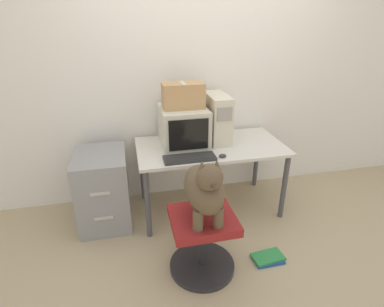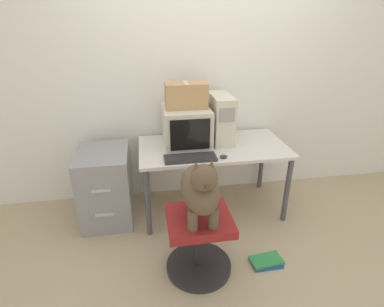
# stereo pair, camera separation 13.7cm
# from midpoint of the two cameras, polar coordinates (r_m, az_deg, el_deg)

# --- Properties ---
(ground_plane) EXTENTS (12.00, 12.00, 0.00)m
(ground_plane) POSITION_cam_midpoint_polar(r_m,az_deg,el_deg) (2.93, 3.87, -14.08)
(ground_plane) COLOR tan
(wall_back) EXTENTS (8.00, 0.05, 2.60)m
(wall_back) POSITION_cam_midpoint_polar(r_m,az_deg,el_deg) (3.12, 0.24, 14.79)
(wall_back) COLOR white
(wall_back) RESTS_ON ground_plane
(desk) EXTENTS (1.41, 0.74, 0.71)m
(desk) POSITION_cam_midpoint_polar(r_m,az_deg,el_deg) (2.91, 2.16, 0.15)
(desk) COLOR silver
(desk) RESTS_ON ground_plane
(crt_monitor) EXTENTS (0.43, 0.48, 0.36)m
(crt_monitor) POSITION_cam_midpoint_polar(r_m,az_deg,el_deg) (2.85, -3.01, 5.19)
(crt_monitor) COLOR beige
(crt_monitor) RESTS_ON desk
(pc_tower) EXTENTS (0.19, 0.44, 0.46)m
(pc_tower) POSITION_cam_midpoint_polar(r_m,az_deg,el_deg) (2.94, 3.46, 6.79)
(pc_tower) COLOR beige
(pc_tower) RESTS_ON desk
(keyboard) EXTENTS (0.45, 0.17, 0.03)m
(keyboard) POSITION_cam_midpoint_polar(r_m,az_deg,el_deg) (2.59, -1.96, -0.86)
(keyboard) COLOR #2D2D2D
(keyboard) RESTS_ON desk
(computer_mouse) EXTENTS (0.07, 0.05, 0.03)m
(computer_mouse) POSITION_cam_midpoint_polar(r_m,az_deg,el_deg) (2.63, 4.36, -0.45)
(computer_mouse) COLOR #333333
(computer_mouse) RESTS_ON desk
(office_chair) EXTENTS (0.51, 0.51, 0.50)m
(office_chair) POSITION_cam_midpoint_polar(r_m,az_deg,el_deg) (2.38, 0.30, -16.21)
(office_chair) COLOR #262628
(office_chair) RESTS_ON ground_plane
(dog) EXTENTS (0.26, 0.51, 0.52)m
(dog) POSITION_cam_midpoint_polar(r_m,az_deg,el_deg) (2.07, 0.52, -6.62)
(dog) COLOR brown
(dog) RESTS_ON office_chair
(filing_cabinet) EXTENTS (0.46, 0.60, 0.71)m
(filing_cabinet) POSITION_cam_midpoint_polar(r_m,az_deg,el_deg) (2.98, -17.78, -6.39)
(filing_cabinet) COLOR gray
(filing_cabinet) RESTS_ON ground_plane
(cardboard_box) EXTENTS (0.37, 0.21, 0.23)m
(cardboard_box) POSITION_cam_midpoint_polar(r_m,az_deg,el_deg) (2.77, -3.16, 10.96)
(cardboard_box) COLOR tan
(cardboard_box) RESTS_ON crt_monitor
(book_stack_floor) EXTENTS (0.27, 0.17, 0.04)m
(book_stack_floor) POSITION_cam_midpoint_polar(r_m,az_deg,el_deg) (2.67, 12.75, -18.84)
(book_stack_floor) COLOR #1E4C9E
(book_stack_floor) RESTS_ON ground_plane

